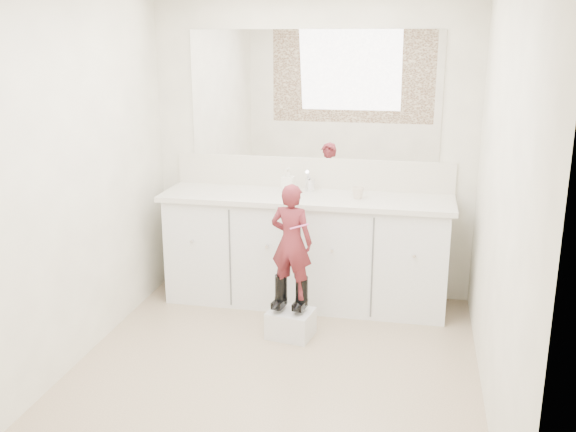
# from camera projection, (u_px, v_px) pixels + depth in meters

# --- Properties ---
(floor) EXTENTS (3.00, 3.00, 0.00)m
(floor) POSITION_uv_depth(u_px,v_px,m) (272.00, 375.00, 4.09)
(floor) COLOR #826955
(floor) RESTS_ON ground
(wall_back) EXTENTS (2.60, 0.00, 2.60)m
(wall_back) POSITION_uv_depth(u_px,v_px,m) (313.00, 150.00, 5.18)
(wall_back) COLOR beige
(wall_back) RESTS_ON floor
(wall_front) EXTENTS (2.60, 0.00, 2.60)m
(wall_front) POSITION_uv_depth(u_px,v_px,m) (177.00, 287.00, 2.35)
(wall_front) COLOR beige
(wall_front) RESTS_ON floor
(wall_left) EXTENTS (0.00, 3.00, 3.00)m
(wall_left) POSITION_uv_depth(u_px,v_px,m) (69.00, 183.00, 4.02)
(wall_left) COLOR beige
(wall_left) RESTS_ON floor
(wall_right) EXTENTS (0.00, 3.00, 3.00)m
(wall_right) POSITION_uv_depth(u_px,v_px,m) (501.00, 204.00, 3.51)
(wall_right) COLOR beige
(wall_right) RESTS_ON floor
(vanity_cabinet) EXTENTS (2.20, 0.55, 0.85)m
(vanity_cabinet) POSITION_uv_depth(u_px,v_px,m) (306.00, 252.00, 5.13)
(vanity_cabinet) COLOR silver
(vanity_cabinet) RESTS_ON floor
(countertop) EXTENTS (2.28, 0.58, 0.04)m
(countertop) POSITION_uv_depth(u_px,v_px,m) (306.00, 198.00, 5.00)
(countertop) COLOR beige
(countertop) RESTS_ON vanity_cabinet
(backsplash) EXTENTS (2.28, 0.03, 0.25)m
(backsplash) POSITION_uv_depth(u_px,v_px,m) (312.00, 173.00, 5.22)
(backsplash) COLOR beige
(backsplash) RESTS_ON countertop
(mirror) EXTENTS (2.00, 0.02, 1.00)m
(mirror) POSITION_uv_depth(u_px,v_px,m) (313.00, 95.00, 5.05)
(mirror) COLOR white
(mirror) RESTS_ON wall_back
(dot_panel) EXTENTS (2.00, 0.01, 1.20)m
(dot_panel) POSITION_uv_depth(u_px,v_px,m) (172.00, 166.00, 2.24)
(dot_panel) COLOR #472819
(dot_panel) RESTS_ON wall_front
(faucet) EXTENTS (0.08, 0.08, 0.10)m
(faucet) POSITION_uv_depth(u_px,v_px,m) (310.00, 185.00, 5.13)
(faucet) COLOR silver
(faucet) RESTS_ON countertop
(cup) EXTENTS (0.11, 0.11, 0.09)m
(cup) POSITION_uv_depth(u_px,v_px,m) (358.00, 193.00, 4.89)
(cup) COLOR beige
(cup) RESTS_ON countertop
(soap_bottle) EXTENTS (0.10, 0.11, 0.21)m
(soap_bottle) POSITION_uv_depth(u_px,v_px,m) (288.00, 181.00, 5.03)
(soap_bottle) COLOR white
(soap_bottle) RESTS_ON countertop
(step_stool) EXTENTS (0.35, 0.31, 0.20)m
(step_stool) POSITION_uv_depth(u_px,v_px,m) (291.00, 323.00, 4.60)
(step_stool) COLOR silver
(step_stool) RESTS_ON floor
(boot_left) EXTENTS (0.12, 0.18, 0.26)m
(boot_left) POSITION_uv_depth(u_px,v_px,m) (281.00, 292.00, 4.58)
(boot_left) COLOR black
(boot_left) RESTS_ON step_stool
(boot_right) EXTENTS (0.12, 0.18, 0.26)m
(boot_right) POSITION_uv_depth(u_px,v_px,m) (302.00, 294.00, 4.55)
(boot_right) COLOR black
(boot_right) RESTS_ON step_stool
(toddler) EXTENTS (0.33, 0.25, 0.83)m
(toddler) POSITION_uv_depth(u_px,v_px,m) (291.00, 242.00, 4.46)
(toddler) COLOR #992F3A
(toddler) RESTS_ON step_stool
(toothbrush) EXTENTS (0.14, 0.04, 0.06)m
(toothbrush) POSITION_uv_depth(u_px,v_px,m) (299.00, 227.00, 4.33)
(toothbrush) COLOR pink
(toothbrush) RESTS_ON toddler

